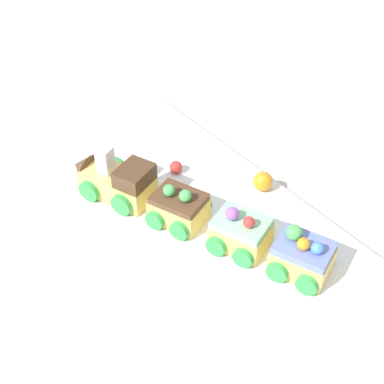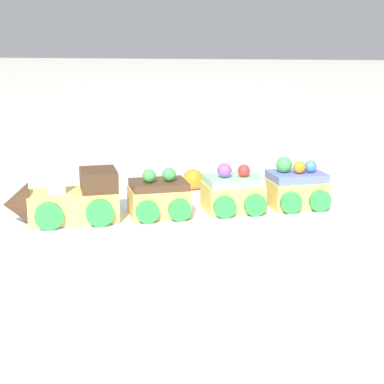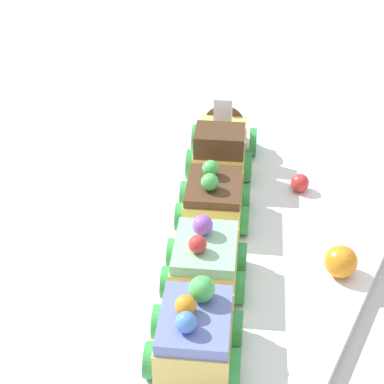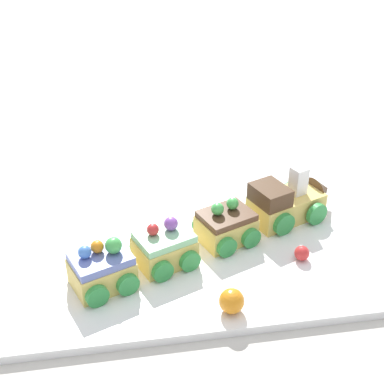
# 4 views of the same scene
# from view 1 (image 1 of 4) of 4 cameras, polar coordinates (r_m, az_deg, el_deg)

# --- Properties ---
(ground_plane) EXTENTS (10.00, 10.00, 0.00)m
(ground_plane) POSITION_cam_1_polar(r_m,az_deg,el_deg) (0.76, -1.35, -5.08)
(ground_plane) COLOR beige
(display_board) EXTENTS (0.65, 0.37, 0.01)m
(display_board) POSITION_cam_1_polar(r_m,az_deg,el_deg) (0.75, -1.35, -4.76)
(display_board) COLOR white
(display_board) RESTS_ON ground_plane
(cake_train_locomotive) EXTENTS (0.15, 0.11, 0.08)m
(cake_train_locomotive) POSITION_cam_1_polar(r_m,az_deg,el_deg) (0.80, -8.43, 1.35)
(cake_train_locomotive) COLOR #EACC66
(cake_train_locomotive) RESTS_ON display_board
(cake_car_chocolate) EXTENTS (0.09, 0.09, 0.06)m
(cake_car_chocolate) POSITION_cam_1_polar(r_m,az_deg,el_deg) (0.75, -1.41, -1.70)
(cake_car_chocolate) COLOR #EACC66
(cake_car_chocolate) RESTS_ON display_board
(cake_car_mint) EXTENTS (0.09, 0.09, 0.06)m
(cake_car_mint) POSITION_cam_1_polar(r_m,az_deg,el_deg) (0.72, 5.20, -4.33)
(cake_car_mint) COLOR #EACC66
(cake_car_mint) RESTS_ON display_board
(cake_car_blueberry) EXTENTS (0.09, 0.09, 0.07)m
(cake_car_blueberry) POSITION_cam_1_polar(r_m,az_deg,el_deg) (0.70, 11.67, -6.77)
(cake_car_blueberry) COLOR #EACC66
(cake_car_blueberry) RESTS_ON display_board
(gumball_orange) EXTENTS (0.03, 0.03, 0.03)m
(gumball_orange) POSITION_cam_1_polar(r_m,az_deg,el_deg) (0.81, 7.65, 1.06)
(gumball_orange) COLOR orange
(gumball_orange) RESTS_ON display_board
(gumball_red) EXTENTS (0.02, 0.02, 0.02)m
(gumball_red) POSITION_cam_1_polar(r_m,az_deg,el_deg) (0.84, -1.73, 2.68)
(gumball_red) COLOR red
(gumball_red) RESTS_ON display_board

